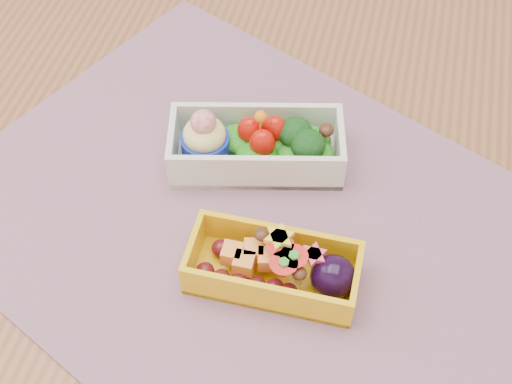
% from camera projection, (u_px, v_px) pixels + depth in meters
% --- Properties ---
extents(table, '(1.20, 0.80, 0.75)m').
position_uv_depth(table, '(227.00, 248.00, 0.74)').
color(table, brown).
rests_on(table, ground).
extents(placemat, '(0.67, 0.61, 0.00)m').
position_uv_depth(placemat, '(247.00, 219.00, 0.64)').
color(placemat, gray).
rests_on(placemat, table).
extents(bento_white, '(0.18, 0.11, 0.07)m').
position_uv_depth(bento_white, '(255.00, 145.00, 0.67)').
color(bento_white, silver).
rests_on(bento_white, placemat).
extents(bento_yellow, '(0.15, 0.07, 0.05)m').
position_uv_depth(bento_yellow, '(277.00, 268.00, 0.58)').
color(bento_yellow, '#EFB30C').
rests_on(bento_yellow, placemat).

